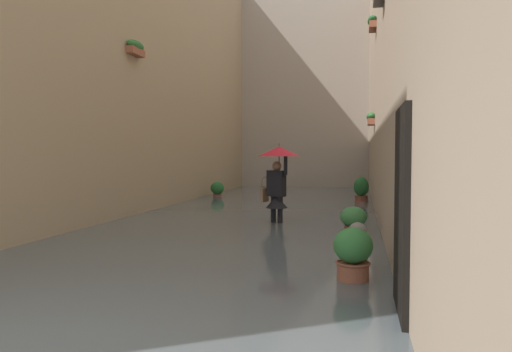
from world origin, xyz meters
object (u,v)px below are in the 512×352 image
object	(u,v)px
potted_plant_near_left	(353,221)
mooring_bollard	(357,251)
person_wading	(278,171)
potted_plant_mid_left	(353,258)
potted_plant_far_left	(361,191)
potted_plant_far_right	(217,190)

from	to	relation	value
potted_plant_near_left	mooring_bollard	distance (m)	3.04
person_wading	mooring_bollard	size ratio (longest dim) A/B	2.50
potted_plant_near_left	mooring_bollard	xyz separation A→B (m)	(-0.09, 3.04, -0.01)
potted_plant_mid_left	potted_plant_far_left	world-z (taller)	potted_plant_far_left
potted_plant_far_right	potted_plant_mid_left	size ratio (longest dim) A/B	0.88
potted_plant_near_left	potted_plant_mid_left	distance (m)	3.81
person_wading	potted_plant_far_left	size ratio (longest dim) A/B	1.99
person_wading	potted_plant_far_right	world-z (taller)	person_wading
potted_plant_far_right	mooring_bollard	size ratio (longest dim) A/B	0.93
person_wading	potted_plant_far_left	world-z (taller)	person_wading
potted_plant_far_left	mooring_bollard	world-z (taller)	potted_plant_far_left
potted_plant_far_right	potted_plant_far_left	distance (m)	5.28
potted_plant_far_right	potted_plant_far_left	bearing A→B (deg)	170.97
person_wading	potted_plant_far_left	xyz separation A→B (m)	(-1.89, -5.39, -0.84)
person_wading	potted_plant_near_left	size ratio (longest dim) A/B	2.88
potted_plant_far_left	potted_plant_mid_left	bearing A→B (deg)	89.21
potted_plant_far_right	potted_plant_far_left	xyz separation A→B (m)	(-5.21, 0.83, 0.10)
potted_plant_near_left	potted_plant_far_left	xyz separation A→B (m)	(-0.18, -6.32, 0.12)
person_wading	potted_plant_near_left	distance (m)	2.17
person_wading	potted_plant_near_left	xyz separation A→B (m)	(-1.71, 0.93, -0.97)
potted_plant_far_right	potted_plant_near_left	bearing A→B (deg)	125.16
potted_plant_far_left	mooring_bollard	xyz separation A→B (m)	(0.09, 9.36, -0.14)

